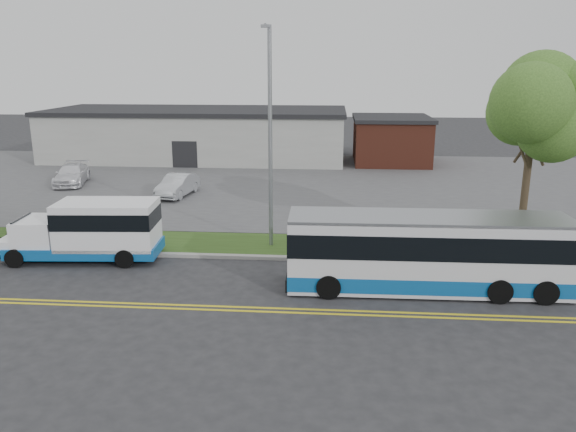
# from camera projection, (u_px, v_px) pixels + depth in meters

# --- Properties ---
(ground) EXTENTS (140.00, 140.00, 0.00)m
(ground) POSITION_uv_depth(u_px,v_px,m) (191.00, 266.00, 23.05)
(ground) COLOR #28282B
(ground) RESTS_ON ground
(lane_line_north) EXTENTS (70.00, 0.12, 0.01)m
(lane_line_north) POSITION_uv_depth(u_px,v_px,m) (164.00, 304.00, 19.34)
(lane_line_north) COLOR yellow
(lane_line_north) RESTS_ON ground
(lane_line_south) EXTENTS (70.00, 0.12, 0.01)m
(lane_line_south) POSITION_uv_depth(u_px,v_px,m) (161.00, 308.00, 19.05)
(lane_line_south) COLOR yellow
(lane_line_south) RESTS_ON ground
(curb) EXTENTS (80.00, 0.30, 0.15)m
(curb) POSITION_uv_depth(u_px,v_px,m) (197.00, 256.00, 24.08)
(curb) COLOR #9E9B93
(curb) RESTS_ON ground
(verge) EXTENTS (80.00, 3.30, 0.10)m
(verge) POSITION_uv_depth(u_px,v_px,m) (207.00, 243.00, 25.82)
(verge) COLOR #2D4517
(verge) RESTS_ON ground
(parking_lot) EXTENTS (80.00, 25.00, 0.10)m
(parking_lot) POSITION_uv_depth(u_px,v_px,m) (251.00, 182.00, 39.39)
(parking_lot) COLOR #4C4C4F
(parking_lot) RESTS_ON ground
(commercial_building) EXTENTS (25.40, 10.40, 4.35)m
(commercial_building) POSITION_uv_depth(u_px,v_px,m) (199.00, 134.00, 48.93)
(commercial_building) COLOR #9E9E99
(commercial_building) RESTS_ON ground
(brick_wing) EXTENTS (6.30, 7.30, 3.90)m
(brick_wing) POSITION_uv_depth(u_px,v_px,m) (391.00, 140.00, 46.74)
(brick_wing) COLOR brown
(brick_wing) RESTS_ON ground
(tree_east) EXTENTS (5.20, 5.20, 8.33)m
(tree_east) POSITION_uv_depth(u_px,v_px,m) (534.00, 110.00, 23.23)
(tree_east) COLOR #392C1F
(tree_east) RESTS_ON verge
(streetlight_near) EXTENTS (0.35, 1.53, 9.50)m
(streetlight_near) POSITION_uv_depth(u_px,v_px,m) (270.00, 131.00, 24.08)
(streetlight_near) COLOR gray
(streetlight_near) RESTS_ON verge
(shuttle_bus) EXTENTS (6.71, 2.61, 2.52)m
(shuttle_bus) POSITION_uv_depth(u_px,v_px,m) (93.00, 229.00, 23.50)
(shuttle_bus) COLOR #0E549A
(shuttle_bus) RESTS_ON ground
(transit_bus) EXTENTS (10.11, 2.54, 2.80)m
(transit_bus) POSITION_uv_depth(u_px,v_px,m) (427.00, 253.00, 20.30)
(transit_bus) COLOR silver
(transit_bus) RESTS_ON ground
(pedestrian) EXTENTS (0.79, 0.77, 1.82)m
(pedestrian) POSITION_uv_depth(u_px,v_px,m) (110.00, 227.00, 24.93)
(pedestrian) COLOR black
(pedestrian) RESTS_ON verge
(parked_car_a) EXTENTS (1.98, 4.26, 1.35)m
(parked_car_a) POSITION_uv_depth(u_px,v_px,m) (178.00, 185.00, 34.85)
(parked_car_a) COLOR silver
(parked_car_a) RESTS_ON parking_lot
(parked_car_b) EXTENTS (2.89, 4.89, 1.33)m
(parked_car_b) POSITION_uv_depth(u_px,v_px,m) (72.00, 174.00, 38.35)
(parked_car_b) COLOR white
(parked_car_b) RESTS_ON parking_lot
(grocery_bag_left) EXTENTS (0.32, 0.32, 0.32)m
(grocery_bag_left) POSITION_uv_depth(u_px,v_px,m) (103.00, 245.00, 24.91)
(grocery_bag_left) COLOR white
(grocery_bag_left) RESTS_ON verge
(grocery_bag_right) EXTENTS (0.32, 0.32, 0.32)m
(grocery_bag_right) POSITION_uv_depth(u_px,v_px,m) (120.00, 242.00, 25.34)
(grocery_bag_right) COLOR white
(grocery_bag_right) RESTS_ON verge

